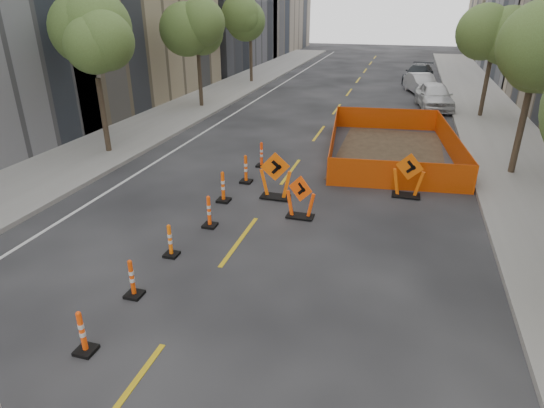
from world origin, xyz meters
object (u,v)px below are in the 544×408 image
(channelizer_3, at_px, (132,278))
(channelizer_5, at_px, (209,211))
(channelizer_6, at_px, (223,187))
(chevron_sign_left, at_px, (275,175))
(channelizer_8, at_px, (261,154))
(channelizer_2, at_px, (82,332))
(channelizer_7, at_px, (246,169))
(parked_car_far, at_px, (418,74))
(chevron_sign_center, at_px, (301,197))
(parked_car_mid, at_px, (421,84))
(chevron_sign_right, at_px, (408,175))
(channelizer_4, at_px, (170,240))
(parked_car_near, at_px, (435,96))

(channelizer_3, bearing_deg, channelizer_5, 85.96)
(channelizer_6, relative_size, chevron_sign_left, 0.65)
(channelizer_5, xyz_separation_m, channelizer_8, (-0.13, 5.67, 0.01))
(channelizer_2, bearing_deg, channelizer_7, 89.89)
(channelizer_8, xyz_separation_m, chevron_sign_left, (1.45, -3.01, 0.31))
(channelizer_2, height_order, parked_car_far, parked_car_far)
(chevron_sign_center, bearing_deg, parked_car_mid, 101.52)
(channelizer_3, height_order, channelizer_7, channelizer_7)
(chevron_sign_right, bearing_deg, channelizer_6, -144.43)
(channelizer_7, height_order, channelizer_8, channelizer_7)
(channelizer_6, height_order, chevron_sign_right, chevron_sign_right)
(channelizer_7, height_order, parked_car_far, parked_car_far)
(chevron_sign_center, height_order, parked_car_far, parked_car_far)
(channelizer_4, relative_size, chevron_sign_left, 0.56)
(channelizer_6, bearing_deg, chevron_sign_center, -10.08)
(chevron_sign_right, relative_size, parked_car_mid, 0.37)
(channelizer_5, relative_size, channelizer_8, 0.98)
(chevron_sign_center, bearing_deg, chevron_sign_right, 60.86)
(channelizer_5, bearing_deg, channelizer_7, 92.31)
(channelizer_4, relative_size, channelizer_8, 0.90)
(chevron_sign_center, bearing_deg, channelizer_5, -129.80)
(channelizer_4, relative_size, channelizer_5, 0.92)
(channelizer_6, relative_size, chevron_sign_center, 0.76)
(chevron_sign_center, bearing_deg, channelizer_2, -89.69)
(channelizer_4, distance_m, channelizer_8, 7.56)
(channelizer_7, distance_m, parked_car_near, 17.04)
(channelizer_2, distance_m, chevron_sign_left, 8.47)
(parked_car_near, bearing_deg, channelizer_2, -114.06)
(channelizer_5, relative_size, chevron_sign_right, 0.64)
(channelizer_6, relative_size, parked_car_far, 0.22)
(channelizer_4, xyz_separation_m, channelizer_8, (0.17, 7.56, 0.05))
(channelizer_3, distance_m, channelizer_6, 5.67)
(channelizer_7, bearing_deg, chevron_sign_right, 2.78)
(channelizer_6, xyz_separation_m, parked_car_far, (6.40, 27.73, 0.18))
(parked_car_far, bearing_deg, channelizer_2, -91.23)
(channelizer_2, xyz_separation_m, parked_car_far, (6.26, 35.29, 0.24))
(channelizer_7, relative_size, chevron_sign_center, 0.76)
(channelizer_3, xyz_separation_m, parked_car_near, (7.29, 23.01, 0.32))
(parked_car_near, bearing_deg, channelizer_3, -115.52)
(chevron_sign_left, bearing_deg, channelizer_2, -120.89)
(channelizer_6, distance_m, chevron_sign_left, 1.82)
(channelizer_2, relative_size, chevron_sign_left, 0.58)
(parked_car_near, bearing_deg, chevron_sign_left, -116.95)
(chevron_sign_left, relative_size, parked_car_near, 0.35)
(channelizer_8, distance_m, parked_car_near, 15.34)
(channelizer_2, height_order, channelizer_3, channelizer_3)
(channelizer_4, height_order, channelizer_5, channelizer_5)
(channelizer_6, distance_m, chevron_sign_center, 2.84)
(chevron_sign_left, bearing_deg, parked_car_near, 50.21)
(channelizer_3, height_order, channelizer_6, channelizer_6)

